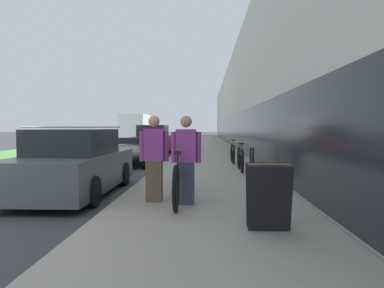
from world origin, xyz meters
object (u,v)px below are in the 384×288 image
Objects in this scene: cruiser_bike_nearest at (240,159)px; parked_sedan_far at (153,141)px; person_bystander at (154,158)px; vintage_roadster_curbside at (130,153)px; cruiser_bike_middle at (233,153)px; moving_truck at (136,128)px; bike_rack_hoop at (252,159)px; tandem_bicycle at (180,179)px; person_rider at (186,160)px; sandwich_board_sign at (268,196)px; parked_sedan_curbside at (74,165)px.

parked_sedan_far reaches higher than cruiser_bike_nearest.
vintage_roadster_curbside is at bearing 104.86° from person_bystander.
person_bystander is at bearing -75.14° from vintage_roadster_curbside.
cruiser_bike_middle is (1.97, 7.50, -0.42)m from person_bystander.
parked_sedan_far is (0.04, 6.04, 0.26)m from vintage_roadster_curbside.
moving_truck is (-8.04, 22.66, 0.88)m from cruiser_bike_middle.
vintage_roadster_curbside is 0.88× the size of parked_sedan_far.
person_bystander is 4.07m from bike_rack_hoop.
cruiser_bike_middle is 0.40× the size of parked_sedan_far.
vintage_roadster_curbside is (-4.26, 4.29, -0.16)m from bike_rack_hoop.
tandem_bicycle is 0.62× the size of parked_sedan_far.
person_rider is at bearing -99.99° from cruiser_bike_middle.
vintage_roadster_curbside reaches higher than bike_rack_hoop.
vintage_roadster_curbside is at bearing 177.24° from cruiser_bike_middle.
tandem_bicycle is 13.85m from parked_sedan_far.
parked_sedan_far is (-2.00, 13.73, -0.19)m from person_bystander.
vintage_roadster_curbside is at bearing 112.00° from sandwich_board_sign.
tandem_bicycle is at bearing 110.81° from person_rider.
parked_sedan_curbside reaches higher than sandwich_board_sign.
parked_sedan_curbside is at bearing -81.95° from moving_truck.
sandwich_board_sign is at bearing -90.98° from cruiser_bike_middle.
cruiser_bike_nearest is 0.42× the size of parked_sedan_far.
cruiser_bike_middle is 7.34m from parked_sedan_curbside.
person_rider is 0.66m from person_bystander.
cruiser_bike_middle is at bearing 75.26° from person_bystander.
sandwich_board_sign is 0.23× the size of vintage_roadster_curbside.
parked_sedan_curbside is 0.69× the size of moving_truck.
cruiser_bike_middle reaches higher than sandwich_board_sign.
parked_sedan_far is at bearing 103.76° from sandwich_board_sign.
vintage_roadster_curbside is at bearing 108.48° from person_rider.
tandem_bicycle is at bearing -108.00° from cruiser_bike_nearest.
parked_sedan_far is (-4.04, 8.81, 0.22)m from cruiser_bike_nearest.
person_rider reaches higher than parked_sedan_curbside.
moving_truck reaches higher than sandwich_board_sign.
parked_sedan_curbside is 1.11× the size of vintage_roadster_curbside.
person_bystander is 0.40× the size of vintage_roadster_curbside.
vintage_roadster_curbside is 0.62× the size of moving_truck.
person_rider is (0.13, -0.35, 0.39)m from tandem_bicycle.
moving_truck reaches higher than tandem_bicycle.
bike_rack_hoop is (1.74, 3.30, 0.10)m from tandem_bicycle.
parked_sedan_curbside is at bearing 153.79° from tandem_bicycle.
bike_rack_hoop is at bearing 26.36° from parked_sedan_curbside.
sandwich_board_sign is (-0.40, -5.25, -0.06)m from bike_rack_hoop.
moving_truck reaches higher than person_bystander.
parked_sedan_far reaches higher than parked_sedan_curbside.
bike_rack_hoop is at bearing -67.79° from parked_sedan_far.
sandwich_board_sign is 32.98m from moving_truck.
person_bystander reaches higher than sandwich_board_sign.
cruiser_bike_nearest is at bearing -72.20° from moving_truck.
cruiser_bike_middle is at bearing 78.55° from tandem_bicycle.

